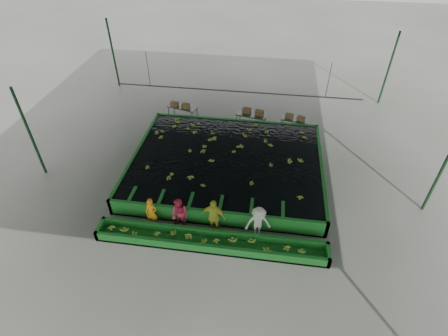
# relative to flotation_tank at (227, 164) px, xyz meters

# --- Properties ---
(ground) EXTENTS (80.00, 80.00, 0.00)m
(ground) POSITION_rel_flotation_tank_xyz_m (0.00, -1.50, -0.45)
(ground) COLOR slate
(ground) RESTS_ON ground
(shed_roof) EXTENTS (20.00, 22.00, 0.04)m
(shed_roof) POSITION_rel_flotation_tank_xyz_m (0.00, -1.50, 4.55)
(shed_roof) COLOR slate
(shed_roof) RESTS_ON shed_posts
(shed_posts) EXTENTS (20.00, 22.00, 5.00)m
(shed_posts) POSITION_rel_flotation_tank_xyz_m (0.00, -1.50, 2.05)
(shed_posts) COLOR #16361C
(shed_posts) RESTS_ON ground
(flotation_tank) EXTENTS (10.00, 8.00, 0.90)m
(flotation_tank) POSITION_rel_flotation_tank_xyz_m (0.00, 0.00, 0.00)
(flotation_tank) COLOR #1B7825
(flotation_tank) RESTS_ON ground
(tank_water) EXTENTS (9.70, 7.70, 0.00)m
(tank_water) POSITION_rel_flotation_tank_xyz_m (0.00, -0.00, 0.40)
(tank_water) COLOR black
(tank_water) RESTS_ON flotation_tank
(sorting_trough) EXTENTS (10.00, 1.00, 0.50)m
(sorting_trough) POSITION_rel_flotation_tank_xyz_m (0.00, -5.10, -0.20)
(sorting_trough) COLOR #1B7825
(sorting_trough) RESTS_ON ground
(cableway_rail) EXTENTS (0.08, 0.08, 14.00)m
(cableway_rail) POSITION_rel_flotation_tank_xyz_m (0.00, 3.50, 2.55)
(cableway_rail) COLOR #59605B
(cableway_rail) RESTS_ON shed_roof
(rail_hanger_left) EXTENTS (0.04, 0.04, 2.00)m
(rail_hanger_left) POSITION_rel_flotation_tank_xyz_m (-5.00, 3.50, 3.55)
(rail_hanger_left) COLOR #59605B
(rail_hanger_left) RESTS_ON shed_roof
(rail_hanger_right) EXTENTS (0.04, 0.04, 2.00)m
(rail_hanger_right) POSITION_rel_flotation_tank_xyz_m (5.00, 3.50, 3.55)
(rail_hanger_right) COLOR #59605B
(rail_hanger_right) RESTS_ON shed_roof
(worker_a) EXTENTS (0.60, 0.43, 1.52)m
(worker_a) POSITION_rel_flotation_tank_xyz_m (-2.79, -4.30, 0.31)
(worker_a) COLOR orange
(worker_a) RESTS_ON ground
(worker_b) EXTENTS (1.01, 0.92, 1.68)m
(worker_b) POSITION_rel_flotation_tank_xyz_m (-1.49, -4.30, 0.39)
(worker_b) COLOR #D82D51
(worker_b) RESTS_ON ground
(worker_c) EXTENTS (1.15, 0.61, 1.87)m
(worker_c) POSITION_rel_flotation_tank_xyz_m (0.01, -4.30, 0.48)
(worker_c) COLOR #C8D238
(worker_c) RESTS_ON ground
(worker_d) EXTENTS (1.21, 0.86, 1.69)m
(worker_d) POSITION_rel_flotation_tank_xyz_m (1.95, -4.30, 0.40)
(worker_d) COLOR silver
(worker_d) RESTS_ON ground
(packing_table_left) EXTENTS (2.09, 1.27, 0.89)m
(packing_table_left) POSITION_rel_flotation_tank_xyz_m (-3.63, 5.08, -0.01)
(packing_table_left) COLOR #59605B
(packing_table_left) RESTS_ON ground
(packing_table_mid) EXTENTS (2.01, 1.14, 0.86)m
(packing_table_mid) POSITION_rel_flotation_tank_xyz_m (0.92, 4.75, -0.02)
(packing_table_mid) COLOR #59605B
(packing_table_mid) RESTS_ON ground
(packing_table_right) EXTENTS (1.97, 1.11, 0.85)m
(packing_table_right) POSITION_rel_flotation_tank_xyz_m (3.73, 4.61, -0.03)
(packing_table_right) COLOR #59605B
(packing_table_right) RESTS_ON ground
(box_stack_left) EXTENTS (1.31, 0.54, 0.27)m
(box_stack_left) POSITION_rel_flotation_tank_xyz_m (-3.75, 4.99, 0.44)
(box_stack_left) COLOR brown
(box_stack_left) RESTS_ON packing_table_left
(box_stack_mid) EXTENTS (1.39, 0.62, 0.29)m
(box_stack_mid) POSITION_rel_flotation_tank_xyz_m (1.00, 4.85, 0.41)
(box_stack_mid) COLOR brown
(box_stack_mid) RESTS_ON packing_table_mid
(box_stack_right) EXTENTS (1.26, 0.69, 0.26)m
(box_stack_right) POSITION_rel_flotation_tank_xyz_m (3.63, 4.57, 0.40)
(box_stack_right) COLOR brown
(box_stack_right) RESTS_ON packing_table_right
(floating_bananas) EXTENTS (8.56, 5.84, 0.12)m
(floating_bananas) POSITION_rel_flotation_tank_xyz_m (0.00, 0.80, 0.40)
(floating_bananas) COLOR #7DAD36
(floating_bananas) RESTS_ON tank_water
(trough_bananas) EXTENTS (9.34, 0.62, 0.12)m
(trough_bananas) POSITION_rel_flotation_tank_xyz_m (0.00, -5.10, -0.05)
(trough_bananas) COLOR #7DAD36
(trough_bananas) RESTS_ON sorting_trough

